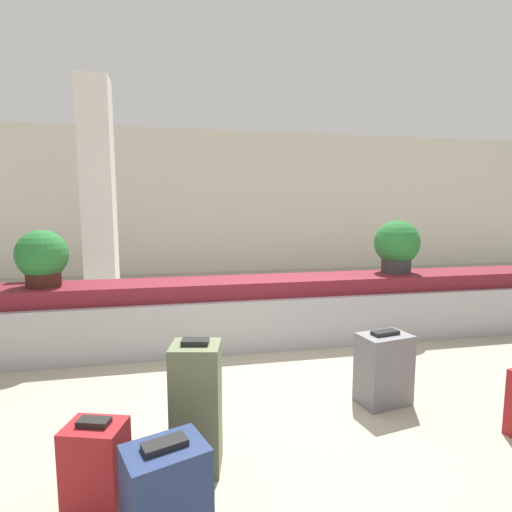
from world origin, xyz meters
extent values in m
plane|color=#9E937F|center=(0.00, 0.00, 0.00)|extent=(18.00, 18.00, 0.00)
cube|color=beige|center=(0.00, 6.24, 1.60)|extent=(18.00, 0.06, 3.20)
cube|color=#9E9EA3|center=(0.00, 1.33, 0.27)|extent=(7.81, 0.73, 0.55)
cube|color=maroon|center=(0.00, 1.33, 0.63)|extent=(7.50, 0.57, 0.17)
cube|color=silver|center=(-1.87, 2.87, 1.60)|extent=(0.41, 0.41, 3.20)
cube|color=maroon|center=(-1.27, -0.98, 0.23)|extent=(0.33, 0.28, 0.46)
cube|color=black|center=(-1.27, -0.98, 0.48)|extent=(0.17, 0.12, 0.03)
cube|color=navy|center=(-0.93, -1.20, 0.22)|extent=(0.43, 0.37, 0.44)
cube|color=black|center=(-0.93, -1.20, 0.46)|extent=(0.22, 0.15, 0.03)
cube|color=#5B6647|center=(-0.77, -0.73, 0.37)|extent=(0.32, 0.29, 0.74)
cube|color=black|center=(-0.77, -0.73, 0.76)|extent=(0.16, 0.11, 0.03)
cube|color=slate|center=(0.68, -0.24, 0.27)|extent=(0.42, 0.32, 0.54)
cube|color=black|center=(0.68, -0.24, 0.56)|extent=(0.22, 0.13, 0.03)
cylinder|color=#381914|center=(-2.16, 1.34, 0.81)|extent=(0.32, 0.32, 0.18)
sphere|color=#236B2D|center=(-2.16, 1.34, 1.04)|extent=(0.49, 0.49, 0.49)
cylinder|color=#2D2D2D|center=(1.73, 1.40, 0.83)|extent=(0.34, 0.34, 0.21)
sphere|color=#236B2D|center=(1.73, 1.40, 1.08)|extent=(0.53, 0.53, 0.53)
cylinder|color=#282833|center=(-2.22, 4.33, 0.43)|extent=(0.11, 0.11, 0.87)
cylinder|color=#282833|center=(-2.02, 4.33, 0.43)|extent=(0.11, 0.11, 0.87)
cube|color=#232328|center=(-2.12, 4.33, 1.21)|extent=(0.35, 0.36, 0.69)
sphere|color=beige|center=(-2.12, 4.33, 1.68)|extent=(0.25, 0.25, 0.25)
camera|label=1|loc=(-0.86, -2.91, 1.51)|focal=28.00mm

